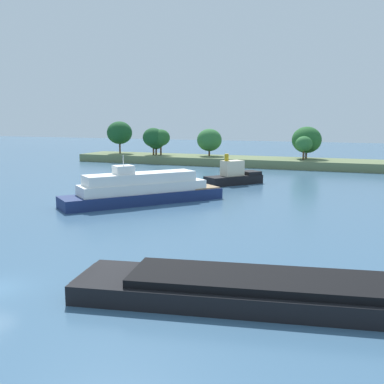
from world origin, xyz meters
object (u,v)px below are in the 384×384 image
tugboat (234,176)px  cargo_barge (362,295)px  fishing_skiff (132,181)px  white_riverboat (143,190)px

tugboat → cargo_barge: cargo_barge is taller
fishing_skiff → white_riverboat: white_riverboat is taller
tugboat → white_riverboat: bearing=-106.5°
fishing_skiff → tugboat: tugboat is taller
fishing_skiff → cargo_barge: (39.19, -43.11, 0.73)m
tugboat → fishing_skiff: bearing=-164.3°
cargo_barge → white_riverboat: 38.68m
tugboat → cargo_barge: (21.88, -47.97, -0.43)m
fishing_skiff → tugboat: 18.02m
fishing_skiff → tugboat: size_ratio=0.50×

